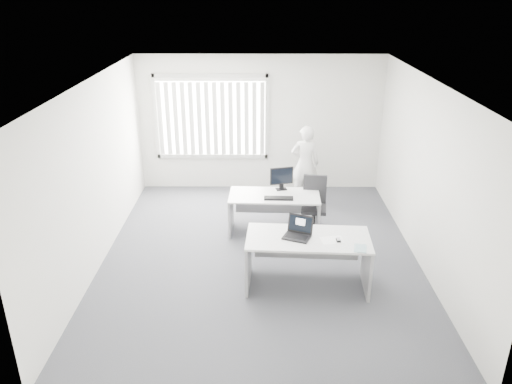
{
  "coord_description": "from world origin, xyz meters",
  "views": [
    {
      "loc": [
        -0.02,
        -7.01,
        4.08
      ],
      "look_at": [
        -0.07,
        0.15,
        1.07
      ],
      "focal_mm": 35.0,
      "sensor_mm": 36.0,
      "label": 1
    }
  ],
  "objects_px": {
    "laptop": "(297,229)",
    "monitor": "(282,179)",
    "person": "(305,164)",
    "desk_near": "(308,251)",
    "office_chair": "(314,214)",
    "desk_far": "(274,205)"
  },
  "relations": [
    {
      "from": "desk_near",
      "to": "person",
      "type": "bearing_deg",
      "value": 89.35
    },
    {
      "from": "desk_far",
      "to": "laptop",
      "type": "relative_size",
      "value": 4.35
    },
    {
      "from": "desk_near",
      "to": "person",
      "type": "distance_m",
      "value": 3.14
    },
    {
      "from": "desk_near",
      "to": "monitor",
      "type": "distance_m",
      "value": 2.0
    },
    {
      "from": "person",
      "to": "monitor",
      "type": "relative_size",
      "value": 3.75
    },
    {
      "from": "office_chair",
      "to": "person",
      "type": "relative_size",
      "value": 0.63
    },
    {
      "from": "desk_far",
      "to": "office_chair",
      "type": "xyz_separation_m",
      "value": [
        0.7,
        0.09,
        -0.21
      ]
    },
    {
      "from": "office_chair",
      "to": "monitor",
      "type": "bearing_deg",
      "value": 172.7
    },
    {
      "from": "desk_near",
      "to": "office_chair",
      "type": "xyz_separation_m",
      "value": [
        0.28,
        1.79,
        -0.27
      ]
    },
    {
      "from": "desk_near",
      "to": "monitor",
      "type": "height_order",
      "value": "monitor"
    },
    {
      "from": "desk_near",
      "to": "office_chair",
      "type": "height_order",
      "value": "office_chair"
    },
    {
      "from": "person",
      "to": "monitor",
      "type": "bearing_deg",
      "value": 66.2
    },
    {
      "from": "person",
      "to": "desk_far",
      "type": "bearing_deg",
      "value": 65.39
    },
    {
      "from": "monitor",
      "to": "office_chair",
      "type": "bearing_deg",
      "value": -28.6
    },
    {
      "from": "person",
      "to": "monitor",
      "type": "distance_m",
      "value": 1.3
    },
    {
      "from": "person",
      "to": "laptop",
      "type": "xyz_separation_m",
      "value": [
        -0.39,
        -3.15,
        0.16
      ]
    },
    {
      "from": "desk_far",
      "to": "person",
      "type": "height_order",
      "value": "person"
    },
    {
      "from": "laptop",
      "to": "monitor",
      "type": "xyz_separation_m",
      "value": [
        -0.13,
        1.97,
        -0.02
      ]
    },
    {
      "from": "office_chair",
      "to": "person",
      "type": "bearing_deg",
      "value": 99.68
    },
    {
      "from": "person",
      "to": "laptop",
      "type": "distance_m",
      "value": 3.18
    },
    {
      "from": "office_chair",
      "to": "laptop",
      "type": "distance_m",
      "value": 1.97
    },
    {
      "from": "monitor",
      "to": "desk_near",
      "type": "bearing_deg",
      "value": -95.28
    }
  ]
}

